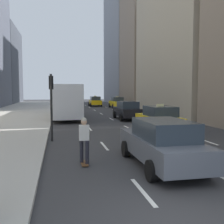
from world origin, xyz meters
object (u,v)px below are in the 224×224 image
(sedan_silver_behind, at_px, (127,110))
(sedan_black_near, at_px, (161,143))
(traffic_light_pole, at_px, (51,96))
(skateboarder, at_px, (84,139))
(taxi_third, at_px, (117,102))
(taxi_lead, at_px, (95,101))
(taxi_second, at_px, (159,119))
(city_bus, at_px, (66,100))

(sedan_silver_behind, bearing_deg, sedan_black_near, -100.42)
(sedan_black_near, bearing_deg, traffic_light_pole, 124.51)
(sedan_black_near, height_order, skateboarder, skateboarder)
(skateboarder, bearing_deg, taxi_third, 75.19)
(taxi_lead, relative_size, traffic_light_pole, 1.22)
(taxi_third, distance_m, skateboarder, 32.41)
(taxi_second, distance_m, sedan_silver_behind, 7.95)
(traffic_light_pole, bearing_deg, taxi_lead, 77.91)
(taxi_lead, bearing_deg, skateboarder, -98.55)
(sedan_silver_behind, height_order, traffic_light_pole, traffic_light_pole)
(sedan_silver_behind, xyz_separation_m, traffic_light_pole, (-6.75, -9.48, 1.52))
(sedan_silver_behind, relative_size, traffic_light_pole, 1.27)
(sedan_black_near, xyz_separation_m, sedan_silver_behind, (2.80, 15.23, 0.02))
(taxi_third, distance_m, city_bus, 16.16)
(sedan_black_near, bearing_deg, sedan_silver_behind, 79.58)
(taxi_second, relative_size, sedan_black_near, 0.90)
(traffic_light_pole, bearing_deg, taxi_third, 70.10)
(taxi_second, xyz_separation_m, taxi_third, (2.80, 24.84, 0.00))
(taxi_lead, relative_size, sedan_silver_behind, 0.96)
(taxi_third, height_order, city_bus, city_bus)
(taxi_second, relative_size, taxi_third, 1.00)
(traffic_light_pole, bearing_deg, taxi_second, 12.80)
(taxi_second, xyz_separation_m, city_bus, (-5.61, 11.08, 0.91))
(taxi_second, relative_size, skateboarder, 2.52)
(skateboarder, bearing_deg, taxi_second, 49.81)
(sedan_black_near, relative_size, skateboarder, 2.80)
(sedan_silver_behind, distance_m, city_bus, 6.49)
(city_bus, height_order, skateboarder, city_bus)
(taxi_lead, distance_m, city_bus, 19.74)
(taxi_lead, height_order, taxi_third, same)
(sedan_black_near, distance_m, city_bus, 18.59)
(taxi_lead, distance_m, taxi_second, 29.98)
(taxi_lead, height_order, skateboarder, taxi_lead)
(taxi_lead, height_order, sedan_silver_behind, taxi_lead)
(sedan_silver_behind, bearing_deg, traffic_light_pole, -125.45)
(sedan_black_near, bearing_deg, taxi_lead, 85.70)
(taxi_third, bearing_deg, sedan_silver_behind, -99.41)
(taxi_third, relative_size, city_bus, 0.38)
(city_bus, distance_m, traffic_light_pole, 12.68)
(skateboarder, height_order, traffic_light_pole, traffic_light_pole)
(city_bus, bearing_deg, taxi_second, -63.13)
(sedan_silver_behind, distance_m, skateboarder, 15.44)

